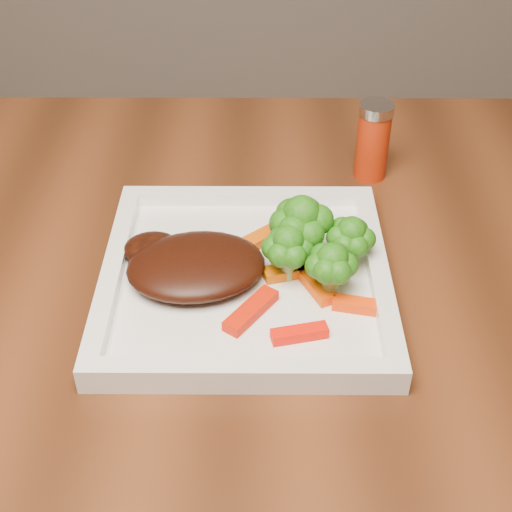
{
  "coord_description": "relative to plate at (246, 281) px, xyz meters",
  "views": [
    {
      "loc": [
        -0.1,
        -0.39,
        1.2
      ],
      "look_at": [
        -0.11,
        0.13,
        0.79
      ],
      "focal_mm": 50.0,
      "sensor_mm": 36.0,
      "label": 1
    }
  ],
  "objects": [
    {
      "name": "carrot_4",
      "position": [
        0.01,
        0.05,
        0.01
      ],
      "size": [
        0.06,
        0.05,
        0.01
      ],
      "primitive_type": "cube",
      "rotation": [
        0.0,
        0.0,
        0.71
      ],
      "color": "#D55003",
      "rests_on": "plate"
    },
    {
      "name": "carrot_5",
      "position": [
        0.06,
        -0.02,
        0.01
      ],
      "size": [
        0.04,
        0.05,
        0.01
      ],
      "primitive_type": "cube",
      "rotation": [
        0.0,
        0.0,
        -1.13
      ],
      "color": "#F44B03",
      "rests_on": "plate"
    },
    {
      "name": "broccoli_0",
      "position": [
        0.05,
        0.03,
        0.04
      ],
      "size": [
        0.08,
        0.08,
        0.07
      ],
      "primitive_type": null,
      "rotation": [
        0.0,
        0.0,
        -0.3
      ],
      "color": "#135D0F",
      "rests_on": "plate"
    },
    {
      "name": "plate",
      "position": [
        0.0,
        0.0,
        0.0
      ],
      "size": [
        0.27,
        0.27,
        0.01
      ],
      "primitive_type": "cube",
      "color": "white",
      "rests_on": "dining_table"
    },
    {
      "name": "carrot_1",
      "position": [
        0.11,
        -0.05,
        0.01
      ],
      "size": [
        0.05,
        0.02,
        0.01
      ],
      "primitive_type": "cube",
      "rotation": [
        0.0,
        0.0,
        -0.21
      ],
      "color": "#FF3A04",
      "rests_on": "plate"
    },
    {
      "name": "broccoli_3",
      "position": [
        0.04,
        -0.0,
        0.04
      ],
      "size": [
        0.06,
        0.06,
        0.06
      ],
      "primitive_type": null,
      "rotation": [
        0.0,
        0.0,
        -0.09
      ],
      "color": "#2A6F12",
      "rests_on": "plate"
    },
    {
      "name": "carrot_6",
      "position": [
        0.05,
        0.0,
        0.01
      ],
      "size": [
        0.06,
        0.03,
        0.01
      ],
      "primitive_type": "cube",
      "rotation": [
        0.0,
        0.0,
        0.29
      ],
      "color": "#D05803",
      "rests_on": "plate"
    },
    {
      "name": "carrot_0",
      "position": [
        0.05,
        -0.08,
        0.01
      ],
      "size": [
        0.05,
        0.02,
        0.01
      ],
      "primitive_type": "cube",
      "rotation": [
        0.0,
        0.0,
        0.22
      ],
      "color": "#FD1204",
      "rests_on": "plate"
    },
    {
      "name": "spice_shaker",
      "position": [
        0.14,
        0.2,
        0.04
      ],
      "size": [
        0.05,
        0.05,
        0.09
      ],
      "primitive_type": "cylinder",
      "rotation": [
        0.0,
        0.0,
        -0.28
      ],
      "color": "#B5280A",
      "rests_on": "dining_table"
    },
    {
      "name": "broccoli_1",
      "position": [
        0.1,
        0.02,
        0.04
      ],
      "size": [
        0.07,
        0.07,
        0.06
      ],
      "primitive_type": null,
      "rotation": [
        0.0,
        0.0,
        0.35
      ],
      "color": "#266E12",
      "rests_on": "plate"
    },
    {
      "name": "broccoli_2",
      "position": [
        0.08,
        -0.03,
        0.04
      ],
      "size": [
        0.07,
        0.07,
        0.06
      ],
      "primitive_type": null,
      "rotation": [
        0.0,
        0.0,
        0.31
      ],
      "color": "#137213",
      "rests_on": "plate"
    },
    {
      "name": "steak",
      "position": [
        -0.05,
        -0.0,
        0.02
      ],
      "size": [
        0.15,
        0.12,
        0.03
      ],
      "primitive_type": "ellipsoid",
      "rotation": [
        0.0,
        0.0,
        0.16
      ],
      "color": "#341107",
      "rests_on": "plate"
    },
    {
      "name": "carrot_2",
      "position": [
        0.01,
        -0.05,
        0.01
      ],
      "size": [
        0.05,
        0.06,
        0.01
      ],
      "primitive_type": "cube",
      "rotation": [
        0.0,
        0.0,
        0.94
      ],
      "color": "red",
      "rests_on": "plate"
    }
  ]
}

